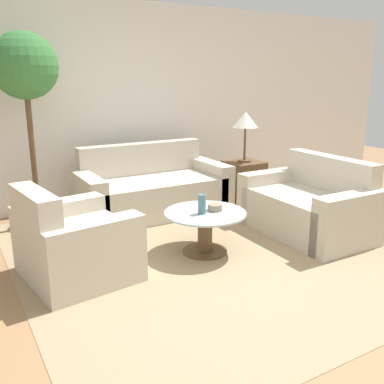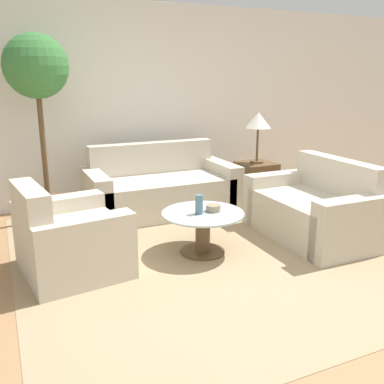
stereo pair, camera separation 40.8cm
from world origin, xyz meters
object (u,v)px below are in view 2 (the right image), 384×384
object	(u,v)px
loveseat	(316,211)
armchair	(66,242)
sofa_main	(160,189)
bowl	(213,208)
potted_plant	(38,85)
vase	(199,204)
table_lamp	(258,122)
coffee_table	(203,227)

from	to	relation	value
loveseat	armchair	bearing A→B (deg)	-94.28
sofa_main	bowl	world-z (taller)	sofa_main
potted_plant	vase	size ratio (longest dim) A/B	11.40
sofa_main	armchair	size ratio (longest dim) A/B	1.79
table_lamp	bowl	xyz separation A→B (m)	(-1.32, -1.29, -0.64)
table_lamp	bowl	bearing A→B (deg)	-135.53
armchair	vase	distance (m)	1.24
loveseat	table_lamp	size ratio (longest dim) A/B	2.07
armchair	loveseat	world-z (taller)	loveseat
coffee_table	bowl	world-z (taller)	bowl
loveseat	potted_plant	world-z (taller)	potted_plant
bowl	armchair	bearing A→B (deg)	174.80
table_lamp	loveseat	bearing A→B (deg)	-95.48
loveseat	coffee_table	bearing A→B (deg)	-93.86
sofa_main	coffee_table	bearing A→B (deg)	-93.70
sofa_main	armchair	world-z (taller)	sofa_main
sofa_main	coffee_table	size ratio (longest dim) A/B	2.33
armchair	bowl	world-z (taller)	armchair
coffee_table	vase	size ratio (longest dim) A/B	4.24
table_lamp	bowl	size ratio (longest dim) A/B	4.71
armchair	potted_plant	bearing A→B (deg)	-8.43
vase	bowl	size ratio (longest dim) A/B	1.31
loveseat	coffee_table	distance (m)	1.29
coffee_table	bowl	bearing A→B (deg)	-5.15
table_lamp	sofa_main	bearing A→B (deg)	173.64
potted_plant	vase	distance (m)	2.28
loveseat	bowl	bearing A→B (deg)	-93.80
table_lamp	potted_plant	size ratio (longest dim) A/B	0.31
loveseat	bowl	world-z (taller)	loveseat
sofa_main	loveseat	size ratio (longest dim) A/B	1.33
table_lamp	potted_plant	bearing A→B (deg)	173.09
armchair	bowl	bearing A→B (deg)	-102.75
armchair	bowl	distance (m)	1.38
armchair	table_lamp	size ratio (longest dim) A/B	1.54
potted_plant	vase	xyz separation A→B (m)	(1.18, -1.64, -1.07)
coffee_table	sofa_main	bearing A→B (deg)	86.30
sofa_main	armchair	distance (m)	1.89
sofa_main	bowl	xyz separation A→B (m)	(0.01, -1.44, 0.16)
coffee_table	vase	bearing A→B (deg)	-152.62
sofa_main	potted_plant	xyz separation A→B (m)	(-1.33, 0.17, 1.29)
vase	bowl	distance (m)	0.17
sofa_main	coffee_table	world-z (taller)	sofa_main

